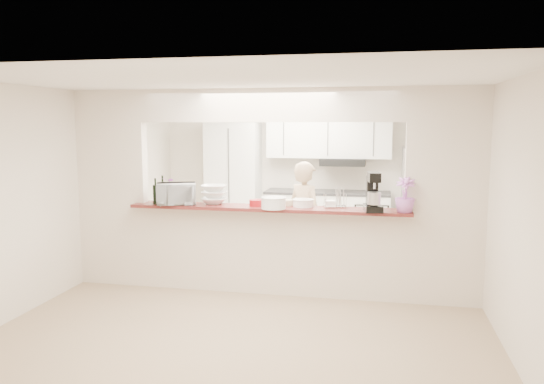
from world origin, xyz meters
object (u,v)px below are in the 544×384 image
(person, at_px, (305,220))
(refrigerator, at_px, (425,200))
(stand_mixer, at_px, (373,194))
(toaster_oven, at_px, (176,194))

(person, bearing_deg, refrigerator, -95.35)
(refrigerator, xyz_separation_m, person, (-1.71, -1.82, -0.06))
(person, bearing_deg, stand_mixer, 171.35)
(refrigerator, distance_m, stand_mixer, 2.93)
(toaster_oven, relative_size, person, 0.30)
(toaster_oven, bearing_deg, person, 10.46)
(refrigerator, bearing_deg, toaster_oven, -139.33)
(toaster_oven, bearing_deg, refrigerator, 19.19)
(refrigerator, xyz_separation_m, stand_mixer, (-0.80, -2.79, 0.44))
(toaster_oven, distance_m, stand_mixer, 2.40)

